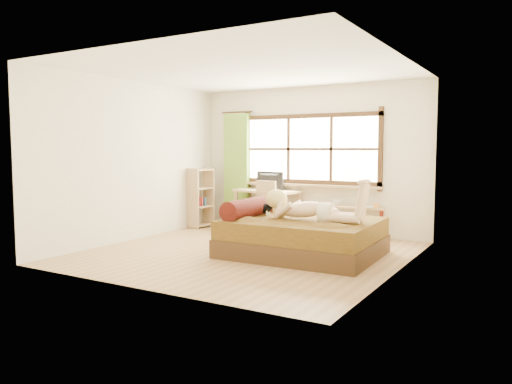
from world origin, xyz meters
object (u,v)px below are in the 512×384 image
Objects in this scene: desk at (267,195)px; bed at (299,235)px; kitten at (263,207)px; bookshelf at (201,197)px; woman at (311,198)px; chair at (262,204)px; pipe_shelf at (353,215)px.

bed is at bearing -41.62° from desk.
kitten is 1.78m from desk.
bookshelf is at bearing -160.01° from desk.
woman is at bearing -38.78° from desk.
bed reaches higher than desk.
bookshelf is at bearing -175.18° from chair.
bookshelf is (-3.00, -0.43, 0.19)m from pipe_shelf.
bed is at bearing -22.48° from bookshelf.
bed is 0.60m from woman.
desk reaches higher than pipe_shelf.
pipe_shelf is (-0.02, 1.85, -0.45)m from woman.
bed is 1.93m from chair.
pipe_shelf is at bearing 24.08° from chair.
woman is 0.90m from kitten.
chair reaches higher than desk.
bed is 1.82m from pipe_shelf.
woman is at bearing -34.01° from chair.
desk is at bearing 113.85° from chair.
desk is at bearing 16.60° from bookshelf.
bookshelf is (-1.33, -0.31, -0.08)m from desk.
desk is 1.34× the size of chair.
bed is at bearing 165.01° from woman.
woman is 4.67× the size of kitten.
pipe_shelf is at bearing 89.21° from woman.
woman is 1.54× the size of chair.
woman is at bearing -14.99° from bed.
bed is 1.87× the size of bookshelf.
chair reaches higher than kitten.
chair is at bearing 1.42° from bookshelf.
desk is at bearing 115.97° from kitten.
chair is (-0.71, 1.22, -0.12)m from kitten.
chair is at bearing 137.60° from woman.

